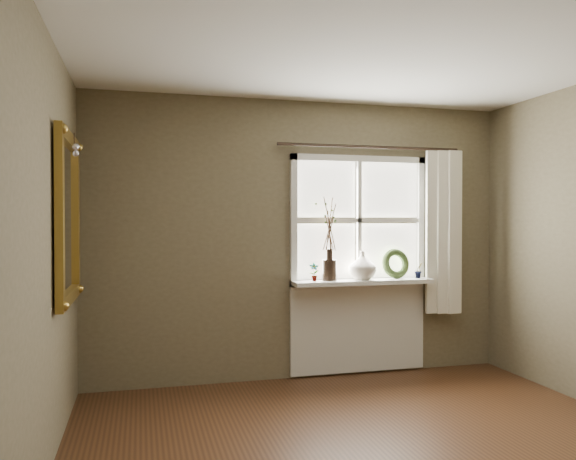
# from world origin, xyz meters

# --- Properties ---
(ceiling) EXTENTS (4.50, 4.50, 0.00)m
(ceiling) POSITION_xyz_m (0.00, 0.00, 2.60)
(ceiling) COLOR silver
(ceiling) RESTS_ON ground
(wall_back) EXTENTS (4.00, 0.10, 2.60)m
(wall_back) POSITION_xyz_m (0.00, 2.30, 1.30)
(wall_back) COLOR brown
(wall_back) RESTS_ON ground
(wall_left) EXTENTS (0.10, 4.50, 2.60)m
(wall_left) POSITION_xyz_m (-2.05, 0.00, 1.30)
(wall_left) COLOR brown
(wall_left) RESTS_ON ground
(window_frame) EXTENTS (1.36, 0.06, 1.24)m
(window_frame) POSITION_xyz_m (0.55, 2.23, 1.48)
(window_frame) COLOR silver
(window_frame) RESTS_ON wall_back
(window_sill) EXTENTS (1.36, 0.26, 0.04)m
(window_sill) POSITION_xyz_m (0.55, 2.12, 0.90)
(window_sill) COLOR silver
(window_sill) RESTS_ON wall_back
(window_apron) EXTENTS (1.36, 0.04, 0.88)m
(window_apron) POSITION_xyz_m (0.55, 2.23, 0.46)
(window_apron) COLOR silver
(window_apron) RESTS_ON ground
(dark_jug) EXTENTS (0.16, 0.16, 0.20)m
(dark_jug) POSITION_xyz_m (0.22, 2.12, 1.02)
(dark_jug) COLOR black
(dark_jug) RESTS_ON window_sill
(cream_vase) EXTENTS (0.34, 0.34, 0.27)m
(cream_vase) POSITION_xyz_m (0.55, 2.12, 1.05)
(cream_vase) COLOR beige
(cream_vase) RESTS_ON window_sill
(wreath) EXTENTS (0.31, 0.17, 0.30)m
(wreath) POSITION_xyz_m (0.91, 2.16, 1.03)
(wreath) COLOR #2F411D
(wreath) RESTS_ON window_sill
(potted_plant_left) EXTENTS (0.10, 0.07, 0.17)m
(potted_plant_left) POSITION_xyz_m (0.07, 2.12, 1.01)
(potted_plant_left) COLOR #2F411D
(potted_plant_left) RESTS_ON window_sill
(potted_plant_right) EXTENTS (0.10, 0.09, 0.15)m
(potted_plant_right) POSITION_xyz_m (1.13, 2.12, 0.99)
(potted_plant_right) COLOR #2F411D
(potted_plant_right) RESTS_ON window_sill
(curtain) EXTENTS (0.36, 0.12, 1.59)m
(curtain) POSITION_xyz_m (1.39, 2.13, 1.37)
(curtain) COLOR silver
(curtain) RESTS_ON wall_back
(curtain_rod) EXTENTS (1.84, 0.03, 0.03)m
(curtain_rod) POSITION_xyz_m (0.65, 2.17, 2.18)
(curtain_rod) COLOR black
(curtain_rod) RESTS_ON wall_back
(gilt_mirror) EXTENTS (0.10, 0.99, 1.18)m
(gilt_mirror) POSITION_xyz_m (-1.96, 1.34, 1.50)
(gilt_mirror) COLOR white
(gilt_mirror) RESTS_ON wall_left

